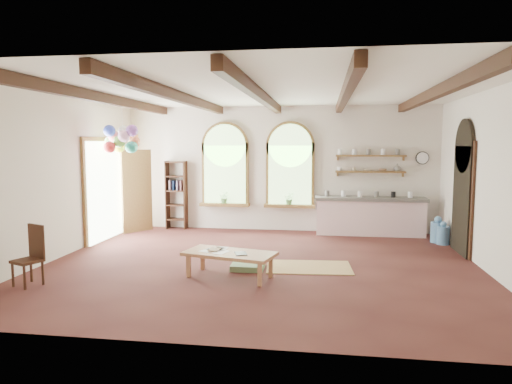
% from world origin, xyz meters
% --- Properties ---
extents(floor, '(8.00, 8.00, 0.00)m').
position_xyz_m(floor, '(0.00, 0.00, 0.00)').
color(floor, '#532722').
rests_on(floor, ground).
extents(ceiling_beams, '(6.20, 6.80, 0.18)m').
position_xyz_m(ceiling_beams, '(0.00, 0.00, 3.10)').
color(ceiling_beams, '#351910').
rests_on(ceiling_beams, ceiling).
extents(window_left, '(1.30, 0.28, 2.20)m').
position_xyz_m(window_left, '(-1.40, 3.43, 1.63)').
color(window_left, brown).
rests_on(window_left, floor).
extents(window_right, '(1.30, 0.28, 2.20)m').
position_xyz_m(window_right, '(0.30, 3.43, 1.63)').
color(window_right, brown).
rests_on(window_right, floor).
extents(left_doorway, '(0.10, 1.90, 2.50)m').
position_xyz_m(left_doorway, '(-3.95, 1.80, 1.15)').
color(left_doorway, brown).
rests_on(left_doorway, floor).
extents(right_doorway, '(0.10, 1.30, 2.40)m').
position_xyz_m(right_doorway, '(3.95, 1.50, 1.10)').
color(right_doorway, black).
rests_on(right_doorway, floor).
extents(kitchen_counter, '(2.68, 0.62, 0.94)m').
position_xyz_m(kitchen_counter, '(2.30, 3.20, 0.48)').
color(kitchen_counter, silver).
rests_on(kitchen_counter, floor).
extents(wall_shelf_lower, '(1.70, 0.24, 0.04)m').
position_xyz_m(wall_shelf_lower, '(2.30, 3.38, 1.55)').
color(wall_shelf_lower, brown).
rests_on(wall_shelf_lower, wall_back).
extents(wall_shelf_upper, '(1.70, 0.24, 0.04)m').
position_xyz_m(wall_shelf_upper, '(2.30, 3.38, 1.95)').
color(wall_shelf_upper, brown).
rests_on(wall_shelf_upper, wall_back).
extents(wall_clock, '(0.32, 0.04, 0.32)m').
position_xyz_m(wall_clock, '(3.55, 3.45, 1.90)').
color(wall_clock, black).
rests_on(wall_clock, wall_back).
extents(bookshelf, '(0.53, 0.32, 1.80)m').
position_xyz_m(bookshelf, '(-2.70, 3.32, 0.90)').
color(bookshelf, '#351910').
rests_on(bookshelf, floor).
extents(coffee_table, '(1.63, 1.04, 0.43)m').
position_xyz_m(coffee_table, '(-0.40, -0.88, 0.38)').
color(coffee_table, '#AA7A4D').
rests_on(coffee_table, floor).
extents(side_chair, '(0.50, 0.50, 0.96)m').
position_xyz_m(side_chair, '(-3.46, -1.78, 0.28)').
color(side_chair, '#351910').
rests_on(side_chair, floor).
extents(floor_mat, '(1.59, 1.05, 0.02)m').
position_xyz_m(floor_mat, '(0.91, -0.08, 0.01)').
color(floor_mat, tan).
rests_on(floor_mat, floor).
extents(floor_cushion, '(0.59, 0.59, 0.10)m').
position_xyz_m(floor_cushion, '(-0.18, -0.30, 0.05)').
color(floor_cushion, '#6E9164').
rests_on(floor_cushion, floor).
extents(water_jug_a, '(0.31, 0.31, 0.61)m').
position_xyz_m(water_jug_a, '(3.75, 2.50, 0.26)').
color(water_jug_a, '#5587B6').
rests_on(water_jug_a, floor).
extents(water_jug_b, '(0.27, 0.27, 0.53)m').
position_xyz_m(water_jug_b, '(3.82, 2.30, 0.23)').
color(water_jug_b, '#5587B6').
rests_on(water_jug_b, floor).
extents(balloon_cluster, '(0.92, 0.96, 1.16)m').
position_xyz_m(balloon_cluster, '(-3.32, 1.47, 2.34)').
color(balloon_cluster, white).
rests_on(balloon_cluster, floor).
extents(table_book, '(0.20, 0.27, 0.02)m').
position_xyz_m(table_book, '(-0.77, -0.78, 0.44)').
color(table_book, olive).
rests_on(table_book, coffee_table).
extents(tablet, '(0.26, 0.31, 0.01)m').
position_xyz_m(tablet, '(-0.19, -0.97, 0.44)').
color(tablet, black).
rests_on(tablet, coffee_table).
extents(potted_plant_left, '(0.27, 0.23, 0.30)m').
position_xyz_m(potted_plant_left, '(-1.40, 3.32, 0.85)').
color(potted_plant_left, '#598C4C').
rests_on(potted_plant_left, window_left).
extents(potted_plant_right, '(0.27, 0.23, 0.30)m').
position_xyz_m(potted_plant_right, '(0.30, 3.32, 0.85)').
color(potted_plant_right, '#598C4C').
rests_on(potted_plant_right, window_right).
extents(shelf_cup_a, '(0.12, 0.10, 0.10)m').
position_xyz_m(shelf_cup_a, '(1.55, 3.38, 1.62)').
color(shelf_cup_a, white).
rests_on(shelf_cup_a, wall_shelf_lower).
extents(shelf_cup_b, '(0.10, 0.10, 0.09)m').
position_xyz_m(shelf_cup_b, '(1.90, 3.38, 1.62)').
color(shelf_cup_b, beige).
rests_on(shelf_cup_b, wall_shelf_lower).
extents(shelf_bowl_a, '(0.22, 0.22, 0.05)m').
position_xyz_m(shelf_bowl_a, '(2.25, 3.38, 1.60)').
color(shelf_bowl_a, beige).
rests_on(shelf_bowl_a, wall_shelf_lower).
extents(shelf_bowl_b, '(0.20, 0.20, 0.06)m').
position_xyz_m(shelf_bowl_b, '(2.60, 3.38, 1.60)').
color(shelf_bowl_b, '#8C664C').
rests_on(shelf_bowl_b, wall_shelf_lower).
extents(shelf_vase, '(0.18, 0.18, 0.19)m').
position_xyz_m(shelf_vase, '(2.95, 3.38, 1.67)').
color(shelf_vase, slate).
rests_on(shelf_vase, wall_shelf_lower).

